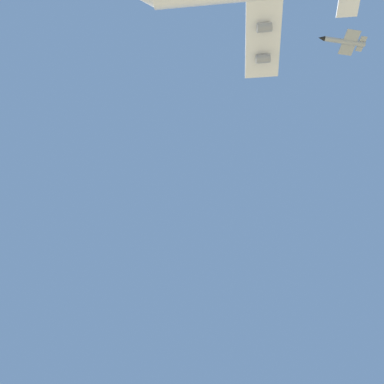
% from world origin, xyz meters
% --- Properties ---
extents(chase_jet_lead, '(13.71, 11.79, 4.00)m').
position_xyz_m(chase_jet_lead, '(-22.64, 66.81, 129.39)').
color(chase_jet_lead, '#999EA3').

